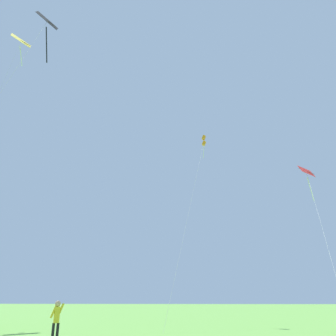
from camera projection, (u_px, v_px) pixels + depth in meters
kite_red_high at (308, 179)px, 30.50m from camera, size 2.30×10.79×12.75m
kite_orange_box at (203, 143)px, 33.32m from camera, size 2.80×8.94×16.18m
kite_yellow_diamond at (19, 48)px, 37.13m from camera, size 3.02×10.93×28.04m
kite_black_large at (45, 31)px, 29.14m from camera, size 1.66×12.14×24.29m
person_in_red_shirt at (56, 318)px, 15.17m from camera, size 0.52×0.36×1.73m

